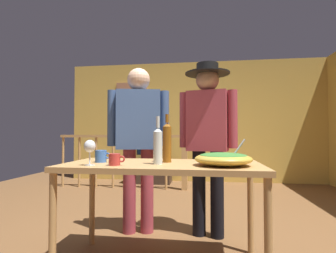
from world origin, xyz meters
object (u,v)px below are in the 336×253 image
(serving_table, at_px, (162,173))
(mug_red, at_px, (115,159))
(person_standing_left, at_px, (138,133))
(mug_blue, at_px, (101,156))
(framed_picture, at_px, (132,100))
(tv_console, at_px, (149,171))
(salad_bowl, at_px, (223,158))
(wine_bottle_amber, at_px, (167,142))
(person_standing_right, at_px, (208,132))
(wine_glass, at_px, (90,147))
(flat_screen_tv, at_px, (149,148))
(stair_railing, at_px, (141,155))
(wine_bottle_clear, at_px, (158,145))

(serving_table, bearing_deg, mug_red, -147.89)
(person_standing_left, bearing_deg, mug_blue, 65.89)
(framed_picture, distance_m, tv_console, 1.62)
(salad_bowl, distance_m, mug_red, 0.76)
(framed_picture, xyz_separation_m, serving_table, (1.28, -3.62, -1.07))
(salad_bowl, height_order, mug_red, salad_bowl)
(serving_table, distance_m, mug_blue, 0.50)
(serving_table, bearing_deg, tv_console, 103.74)
(wine_bottle_amber, bearing_deg, person_standing_left, 123.26)
(framed_picture, bearing_deg, mug_red, -75.76)
(mug_red, xyz_separation_m, person_standing_left, (-0.04, 0.84, 0.19))
(mug_red, bearing_deg, wine_bottle_amber, 37.10)
(serving_table, height_order, person_standing_right, person_standing_right)
(framed_picture, distance_m, wine_bottle_amber, 3.88)
(framed_picture, bearing_deg, wine_glass, -78.35)
(framed_picture, relative_size, mug_blue, 6.06)
(flat_screen_tv, distance_m, person_standing_right, 2.92)
(stair_railing, distance_m, tv_console, 0.70)
(framed_picture, xyz_separation_m, flat_screen_tv, (0.46, -0.32, -1.05))
(stair_railing, bearing_deg, mug_blue, -82.56)
(flat_screen_tv, xyz_separation_m, person_standing_right, (1.17, -2.66, 0.31))
(wine_glass, xyz_separation_m, mug_blue, (-0.00, 0.21, -0.08))
(serving_table, distance_m, mug_red, 0.38)
(framed_picture, height_order, stair_railing, framed_picture)
(wine_bottle_amber, distance_m, person_standing_left, 0.70)
(wine_bottle_amber, bearing_deg, framed_picture, 110.14)
(tv_console, xyz_separation_m, wine_bottle_clear, (0.79, -3.41, 0.68))
(person_standing_right, bearing_deg, tv_console, -54.15)
(stair_railing, relative_size, wine_bottle_amber, 6.41)
(wine_bottle_amber, bearing_deg, wine_glass, -151.46)
(stair_railing, height_order, mug_blue, stair_railing)
(stair_railing, relative_size, flat_screen_tv, 4.81)
(framed_picture, bearing_deg, stair_railing, -64.00)
(stair_railing, bearing_deg, serving_table, -72.84)
(tv_console, bearing_deg, stair_railing, -92.89)
(wine_bottle_clear, height_order, person_standing_left, person_standing_left)
(wine_bottle_amber, bearing_deg, flat_screen_tv, 104.60)
(framed_picture, relative_size, serving_table, 0.51)
(flat_screen_tv, xyz_separation_m, wine_glass, (0.33, -3.52, 0.19))
(stair_railing, distance_m, salad_bowl, 3.12)
(salad_bowl, distance_m, wine_bottle_amber, 0.46)
(tv_console, distance_m, wine_bottle_clear, 3.57)
(flat_screen_tv, height_order, serving_table, flat_screen_tv)
(mug_blue, bearing_deg, framed_picture, 102.28)
(person_standing_left, bearing_deg, mug_red, 80.61)
(person_standing_left, bearing_deg, salad_bowl, 124.89)
(wine_glass, relative_size, wine_bottle_amber, 0.48)
(salad_bowl, bearing_deg, tv_console, 110.25)
(tv_console, height_order, person_standing_left, person_standing_left)
(wine_bottle_amber, relative_size, mug_blue, 3.04)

